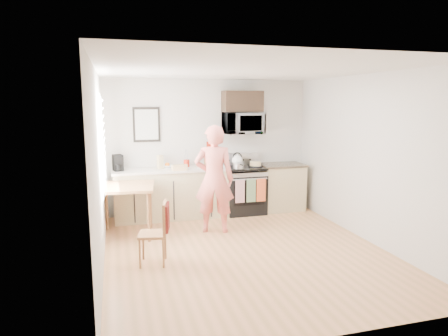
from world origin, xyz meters
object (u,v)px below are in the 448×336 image
object	(u,v)px
chair	(161,224)
range	(244,191)
microwave	(243,123)
dining_table	(126,191)
cake	(255,164)
person	(214,179)

from	to	relation	value
chair	range	bearing A→B (deg)	60.74
microwave	range	bearing A→B (deg)	-89.94
range	chair	distance (m)	2.83
dining_table	cake	bearing A→B (deg)	16.59
dining_table	chair	bearing A→B (deg)	-72.66
microwave	person	world-z (taller)	microwave
person	cake	world-z (taller)	person
dining_table	cake	world-z (taller)	cake
person	chair	distance (m)	1.56
range	person	world-z (taller)	person
range	person	bearing A→B (deg)	-130.76
chair	person	bearing A→B (deg)	60.27
dining_table	person	bearing A→B (deg)	-7.70
microwave	dining_table	xyz separation A→B (m)	(-2.28, -0.90, -1.02)
dining_table	chair	xyz separation A→B (m)	(0.41, -1.33, -0.19)
range	microwave	xyz separation A→B (m)	(-0.00, 0.10, 1.32)
person	cake	xyz separation A→B (m)	(1.06, 0.93, 0.06)
microwave	cake	world-z (taller)	microwave
cake	microwave	bearing A→B (deg)	142.96
microwave	chair	bearing A→B (deg)	-129.95
cake	person	bearing A→B (deg)	-138.67
range	chair	size ratio (longest dim) A/B	1.36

